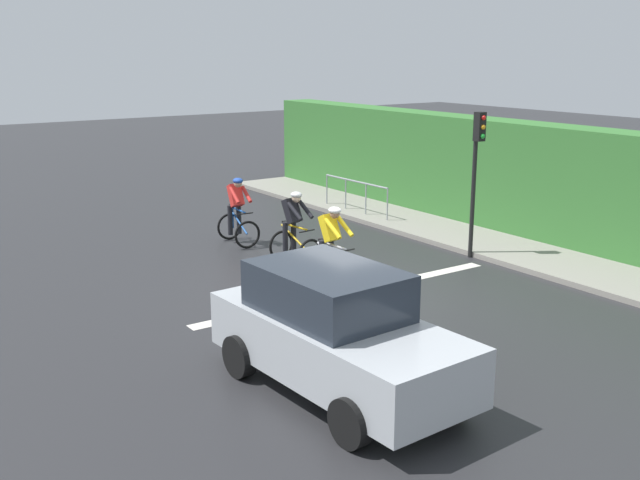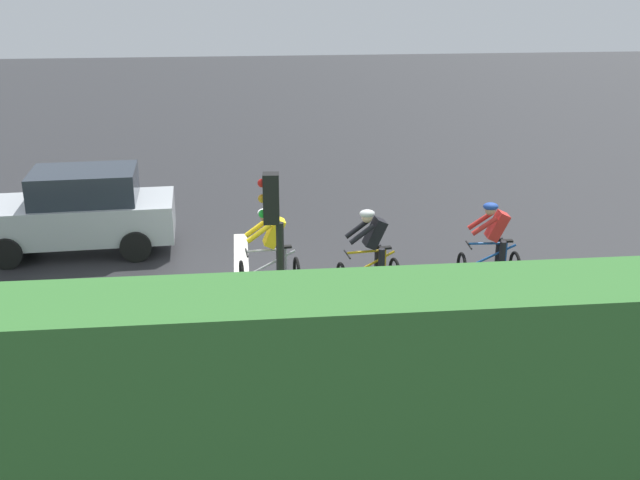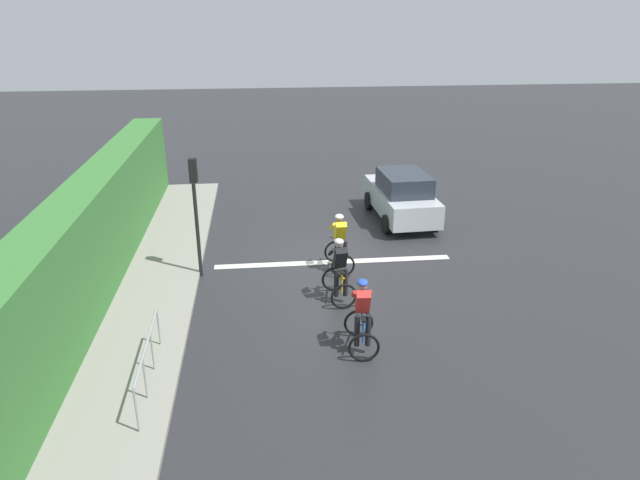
# 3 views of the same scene
# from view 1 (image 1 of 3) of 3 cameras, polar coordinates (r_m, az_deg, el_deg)

# --- Properties ---
(ground_plane) EXTENTS (80.00, 80.00, 0.00)m
(ground_plane) POSITION_cam_1_polar(r_m,az_deg,el_deg) (14.84, 2.73, -4.11)
(ground_plane) COLOR #28282B
(sidewalk_kerb) EXTENTS (2.80, 20.24, 0.12)m
(sidewalk_kerb) POSITION_cam_1_polar(r_m,az_deg,el_deg) (19.65, 11.45, 0.40)
(sidewalk_kerb) COLOR gray
(sidewalk_kerb) RESTS_ON ground
(stone_wall_low) EXTENTS (0.44, 20.24, 0.41)m
(stone_wall_low) POSITION_cam_1_polar(r_m,az_deg,el_deg) (20.26, 13.25, 1.14)
(stone_wall_low) COLOR gray
(stone_wall_low) RESTS_ON ground
(hedge_wall) EXTENTS (1.10, 20.24, 2.90)m
(hedge_wall) POSITION_cam_1_polar(r_m,az_deg,el_deg) (20.24, 14.02, 4.68)
(hedge_wall) COLOR #387533
(hedge_wall) RESTS_ON ground
(road_marking_stop_line) EXTENTS (7.00, 0.30, 0.01)m
(road_marking_stop_line) POSITION_cam_1_polar(r_m,az_deg,el_deg) (14.94, 2.42, -3.96)
(road_marking_stop_line) COLOR silver
(road_marking_stop_line) RESTS_ON ground
(cyclist_lead) EXTENTS (0.74, 1.12, 1.66)m
(cyclist_lead) POSITION_cam_1_polar(r_m,az_deg,el_deg) (18.56, -6.31, 2.12)
(cyclist_lead) COLOR black
(cyclist_lead) RESTS_ON ground
(cyclist_second) EXTENTS (0.79, 1.15, 1.66)m
(cyclist_second) POSITION_cam_1_polar(r_m,az_deg,el_deg) (16.68, -1.99, 0.82)
(cyclist_second) COLOR black
(cyclist_second) RESTS_ON ground
(cyclist_mid) EXTENTS (0.76, 1.13, 1.66)m
(cyclist_mid) POSITION_cam_1_polar(r_m,az_deg,el_deg) (15.09, 0.89, -0.62)
(cyclist_mid) COLOR black
(cyclist_mid) RESTS_ON ground
(car_silver) EXTENTS (2.04, 4.18, 1.76)m
(car_silver) POSITION_cam_1_polar(r_m,az_deg,el_deg) (10.49, 1.19, -6.98)
(car_silver) COLOR #B7BCC1
(car_silver) RESTS_ON ground
(traffic_light_near_crossing) EXTENTS (0.21, 0.31, 3.34)m
(traffic_light_near_crossing) POSITION_cam_1_polar(r_m,az_deg,el_deg) (17.27, 11.80, 5.80)
(traffic_light_near_crossing) COLOR black
(traffic_light_near_crossing) RESTS_ON ground
(pedestrian_railing_kerbside) EXTENTS (0.10, 2.85, 1.03)m
(pedestrian_railing_kerbside) POSITION_cam_1_polar(r_m,az_deg,el_deg) (21.66, 2.72, 3.85)
(pedestrian_railing_kerbside) COLOR #999EA3
(pedestrian_railing_kerbside) RESTS_ON ground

